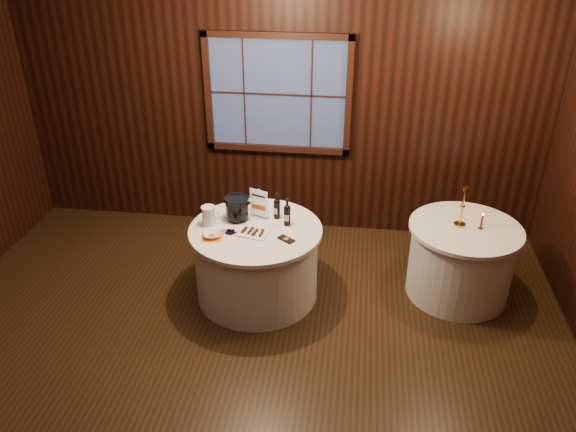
# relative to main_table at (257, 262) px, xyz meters

# --- Properties ---
(ground) EXTENTS (6.00, 6.00, 0.00)m
(ground) POSITION_rel_main_table_xyz_m (0.00, -1.00, -0.39)
(ground) COLOR black
(ground) RESTS_ON ground
(back_wall) EXTENTS (6.00, 0.10, 3.00)m
(back_wall) POSITION_rel_main_table_xyz_m (0.00, 1.48, 1.16)
(back_wall) COLOR black
(back_wall) RESTS_ON ground
(main_table) EXTENTS (1.28, 1.28, 0.77)m
(main_table) POSITION_rel_main_table_xyz_m (0.00, 0.00, 0.00)
(main_table) COLOR white
(main_table) RESTS_ON ground
(side_table) EXTENTS (1.08, 1.08, 0.77)m
(side_table) POSITION_rel_main_table_xyz_m (2.00, 0.30, 0.00)
(side_table) COLOR white
(side_table) RESTS_ON ground
(sign_stand) EXTENTS (0.19, 0.15, 0.31)m
(sign_stand) POSITION_rel_main_table_xyz_m (0.00, 0.22, 0.49)
(sign_stand) COLOR silver
(sign_stand) RESTS_ON main_table
(port_bottle_left) EXTENTS (0.07, 0.08, 0.27)m
(port_bottle_left) POSITION_rel_main_table_xyz_m (0.17, 0.23, 0.50)
(port_bottle_left) COLOR black
(port_bottle_left) RESTS_ON main_table
(port_bottle_right) EXTENTS (0.07, 0.07, 0.28)m
(port_bottle_right) POSITION_rel_main_table_xyz_m (0.29, 0.11, 0.50)
(port_bottle_right) COLOR black
(port_bottle_right) RESTS_ON main_table
(ice_bucket) EXTENTS (0.24, 0.24, 0.24)m
(ice_bucket) POSITION_rel_main_table_xyz_m (-0.21, 0.15, 0.51)
(ice_bucket) COLOR black
(ice_bucket) RESTS_ON main_table
(chocolate_plate) EXTENTS (0.33, 0.25, 0.04)m
(chocolate_plate) POSITION_rel_main_table_xyz_m (-0.01, -0.11, 0.40)
(chocolate_plate) COLOR white
(chocolate_plate) RESTS_ON main_table
(chocolate_box) EXTENTS (0.18, 0.16, 0.01)m
(chocolate_box) POSITION_rel_main_table_xyz_m (0.32, -0.17, 0.39)
(chocolate_box) COLOR black
(chocolate_box) RESTS_ON main_table
(grape_bunch) EXTENTS (0.18, 0.08, 0.04)m
(grape_bunch) POSITION_rel_main_table_xyz_m (-0.21, -0.12, 0.40)
(grape_bunch) COLOR black
(grape_bunch) RESTS_ON main_table
(glass_pitcher) EXTENTS (0.18, 0.13, 0.19)m
(glass_pitcher) POSITION_rel_main_table_xyz_m (-0.45, 0.02, 0.48)
(glass_pitcher) COLOR white
(glass_pitcher) RESTS_ON main_table
(orange_napkin) EXTENTS (0.23, 0.23, 0.00)m
(orange_napkin) POSITION_rel_main_table_xyz_m (-0.37, -0.21, 0.38)
(orange_napkin) COLOR orange
(orange_napkin) RESTS_ON main_table
(cracker_bowl) EXTENTS (0.21, 0.21, 0.04)m
(cracker_bowl) POSITION_rel_main_table_xyz_m (-0.37, -0.21, 0.41)
(cracker_bowl) COLOR white
(cracker_bowl) RESTS_ON orange_napkin
(brass_candlestick) EXTENTS (0.11, 0.11, 0.41)m
(brass_candlestick) POSITION_rel_main_table_xyz_m (1.94, 0.32, 0.53)
(brass_candlestick) COLOR gold
(brass_candlestick) RESTS_ON side_table
(red_candle) EXTENTS (0.05, 0.05, 0.17)m
(red_candle) POSITION_rel_main_table_xyz_m (2.13, 0.27, 0.45)
(red_candle) COLOR gold
(red_candle) RESTS_ON side_table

